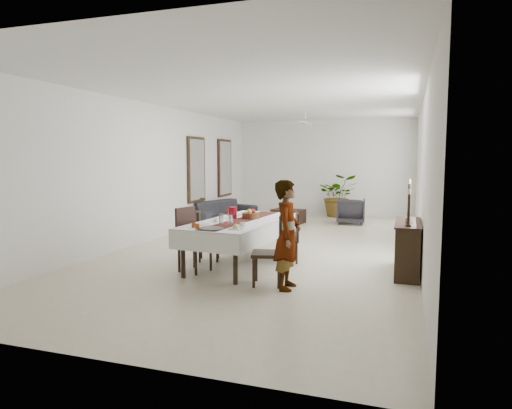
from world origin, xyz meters
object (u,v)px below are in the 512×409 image
Objects in this scene: woman at (287,235)px; dining_table_top at (242,222)px; sofa at (222,212)px; red_pitcher at (233,213)px; sideboard_body at (407,249)px.

dining_table_top is at bearing 39.99° from woman.
sofa is at bearing 121.99° from dining_table_top.
sofa is (-2.10, 4.47, -0.59)m from red_pitcher.
red_pitcher is at bearing 149.04° from dining_table_top.
woman reaches higher than sideboard_body.
red_pitcher is (-0.25, 0.19, 0.15)m from dining_table_top.
dining_table_top is 5.23m from sofa.
dining_table_top is 1.81× the size of sideboard_body.
woman is 1.14× the size of sideboard_body.
dining_table_top is 12.00× the size of red_pitcher.
red_pitcher reaches higher than sofa.
dining_table_top is 1.59× the size of woman.
red_pitcher reaches higher than sideboard_body.
dining_table_top is 1.12× the size of sofa.
sideboard_body is 0.62× the size of sofa.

